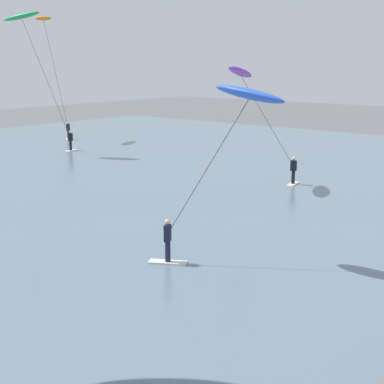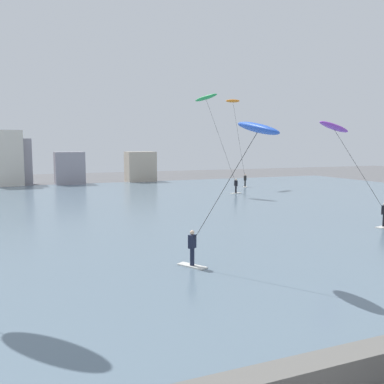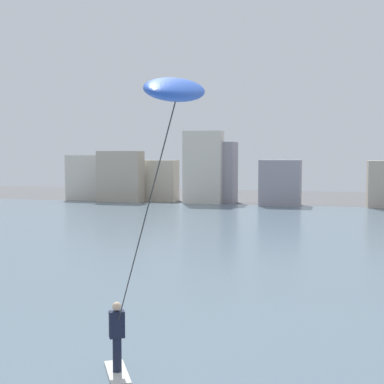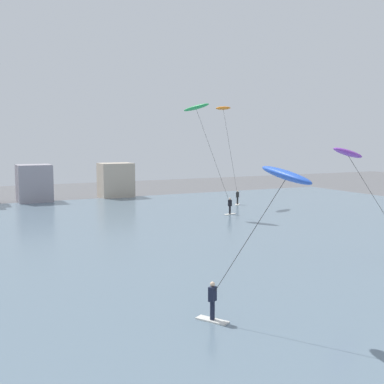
% 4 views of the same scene
% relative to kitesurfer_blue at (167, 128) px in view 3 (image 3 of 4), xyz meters
% --- Properties ---
extents(water_bay, '(84.00, 52.00, 0.10)m').
position_rel_kitesurfer_blue_xyz_m(water_bay, '(-2.66, 18.55, -5.46)').
color(water_bay, slate).
rests_on(water_bay, ground).
extents(far_shore_buildings, '(35.37, 5.60, 7.35)m').
position_rel_kitesurfer_blue_xyz_m(far_shore_buildings, '(-9.41, 45.68, -2.81)').
color(far_shore_buildings, beige).
rests_on(far_shore_buildings, ground).
extents(kitesurfer_blue, '(3.06, 4.22, 6.56)m').
position_rel_kitesurfer_blue_xyz_m(kitesurfer_blue, '(0.00, 0.00, 0.00)').
color(kitesurfer_blue, silver).
rests_on(kitesurfer_blue, water_bay).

